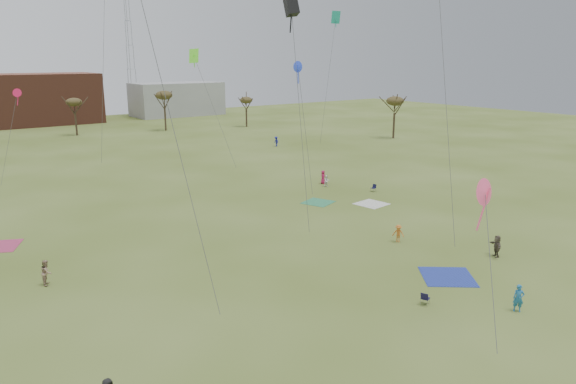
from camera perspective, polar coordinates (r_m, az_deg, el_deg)
ground at (r=34.97m, az=12.09°, el=-12.74°), size 260.00×260.00×0.00m
flyer_near_right at (r=37.16m, az=23.62°, el=-10.46°), size 0.75×0.78×1.80m
spectator_fore_b at (r=41.61m, az=-24.62°, el=-7.89°), size 0.97×1.09×1.84m
spectator_fore_c at (r=46.18m, az=21.60°, el=-5.45°), size 1.34×1.70×1.81m
flyer_mid_b at (r=47.33m, az=11.82°, el=-4.40°), size 1.06×1.17×1.57m
spectator_mid_e at (r=66.28m, az=4.20°, el=1.19°), size 0.81×0.69×1.44m
flyer_far_b at (r=67.76m, az=3.80°, el=1.62°), size 0.97×1.00×1.74m
flyer_far_c at (r=96.61m, az=-1.29°, el=5.48°), size 0.69×1.17×1.80m
blanket_blue at (r=41.20m, az=16.83°, el=-8.76°), size 5.16×5.16×0.03m
blanket_cream at (r=59.11m, az=9.01°, el=-1.29°), size 3.45×3.45×0.03m
blanket_olive at (r=59.12m, az=3.26°, el=-1.13°), size 3.88×3.88×0.03m
camp_chair_center at (r=36.44m, az=14.58°, el=-11.28°), size 0.69×0.66×0.87m
camp_chair_right at (r=64.62m, az=9.20°, el=0.28°), size 0.63×0.59×0.87m
kites_aloft at (r=54.50m, az=-7.93°, el=17.58°), size 78.49×63.35×24.77m
tree_line at (r=101.86m, az=-24.77°, el=8.15°), size 117.44×49.32×8.91m
building_brick at (r=143.45m, az=-25.19°, el=9.09°), size 26.00×16.00×12.00m
building_grey at (r=152.63m, az=-11.88°, el=9.79°), size 24.00×12.00×9.00m
radio_tower at (r=154.88m, az=-16.77°, el=15.02°), size 1.51×1.72×41.00m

